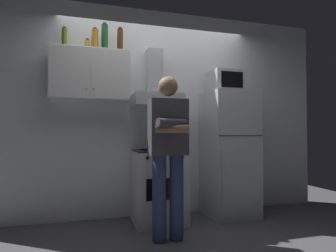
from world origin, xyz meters
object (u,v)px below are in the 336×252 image
object	(u,v)px
bottle_wine_green	(105,38)
bottle_spice_jar	(87,45)
person_standing	(168,150)
bottle_olive_oil	(64,39)
stove_oven	(158,186)
bottle_rum_dark	(120,40)
cooking_pot	(171,144)
refrigerator	(229,154)
bottle_liquor_amber	(95,40)
range_hood	(156,91)
upper_cabinet	(90,76)
microwave	(228,82)

from	to	relation	value
bottle_wine_green	bottle_spice_jar	distance (m)	0.23
person_standing	bottle_olive_oil	xyz separation A→B (m)	(-1.05, 0.77, 1.28)
stove_oven	bottle_rum_dark	xyz separation A→B (m)	(-0.45, 0.11, 1.76)
person_standing	cooking_pot	xyz separation A→B (m)	(0.18, 0.49, 0.04)
refrigerator	bottle_liquor_amber	distance (m)	2.19
bottle_liquor_amber	bottle_olive_oil	distance (m)	0.35
range_hood	bottle_liquor_amber	xyz separation A→B (m)	(-0.75, -0.03, 0.58)
upper_cabinet	bottle_rum_dark	bearing A→B (deg)	-2.31
bottle_liquor_amber	bottle_wine_green	world-z (taller)	bottle_wine_green
bottle_olive_oil	bottle_spice_jar	xyz separation A→B (m)	(0.26, -0.02, -0.06)
bottle_wine_green	bottle_spice_jar	size ratio (longest dim) A/B	2.39
person_standing	bottle_wine_green	world-z (taller)	bottle_wine_green
bottle_olive_oil	bottle_spice_jar	size ratio (longest dim) A/B	1.88
microwave	bottle_liquor_amber	bearing A→B (deg)	177.30
range_hood	microwave	distance (m)	0.97
bottle_liquor_amber	bottle_rum_dark	size ratio (longest dim) A/B	0.87
stove_oven	bottle_olive_oil	xyz separation A→B (m)	(-1.10, 0.17, 1.74)
refrigerator	bottle_rum_dark	size ratio (longest dim) A/B	5.21
person_standing	bottle_spice_jar	xyz separation A→B (m)	(-0.79, 0.75, 1.21)
bottle_liquor_amber	bottle_rum_dark	bearing A→B (deg)	2.28
cooking_pot	bottle_liquor_amber	size ratio (longest dim) A/B	1.02
stove_oven	bottle_wine_green	distance (m)	1.89
stove_oven	bottle_liquor_amber	world-z (taller)	bottle_liquor_amber
upper_cabinet	bottle_olive_oil	distance (m)	0.52
upper_cabinet	stove_oven	world-z (taller)	upper_cabinet
bottle_wine_green	bottle_rum_dark	size ratio (longest dim) A/B	1.11
cooking_pot	bottle_wine_green	xyz separation A→B (m)	(-0.77, 0.22, 1.27)
upper_cabinet	cooking_pot	size ratio (longest dim) A/B	3.32
upper_cabinet	bottle_spice_jar	world-z (taller)	bottle_spice_jar
bottle_wine_green	bottle_olive_oil	distance (m)	0.46
upper_cabinet	person_standing	xyz separation A→B (m)	(0.75, -0.73, -0.85)
upper_cabinet	cooking_pot	distance (m)	1.26
stove_oven	bottle_liquor_amber	bearing A→B (deg)	172.46
bottle_olive_oil	stove_oven	bearing A→B (deg)	-8.64
refrigerator	bottle_spice_jar	bearing A→B (deg)	175.49
microwave	bottle_liquor_amber	xyz separation A→B (m)	(-1.70, 0.08, 0.44)
person_standing	bottle_rum_dark	xyz separation A→B (m)	(-0.40, 0.72, 1.30)
range_hood	person_standing	world-z (taller)	range_hood
bottle_liquor_amber	bottle_olive_oil	bearing A→B (deg)	168.97
bottle_olive_oil	person_standing	bearing A→B (deg)	-36.43
person_standing	bottle_spice_jar	distance (m)	1.63
stove_oven	person_standing	xyz separation A→B (m)	(-0.05, -0.61, 0.47)
range_hood	upper_cabinet	bearing A→B (deg)	-179.91
bottle_wine_green	bottle_rum_dark	world-z (taller)	bottle_wine_green
bottle_liquor_amber	person_standing	bearing A→B (deg)	-45.12
person_standing	bottle_rum_dark	world-z (taller)	bottle_rum_dark
microwave	bottle_olive_oil	bearing A→B (deg)	175.88
person_standing	bottle_wine_green	distance (m)	1.60
refrigerator	upper_cabinet	bearing A→B (deg)	175.93
bottle_rum_dark	microwave	bearing A→B (deg)	-3.76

